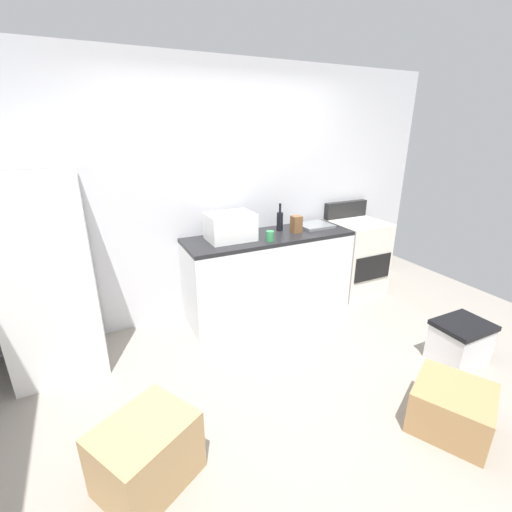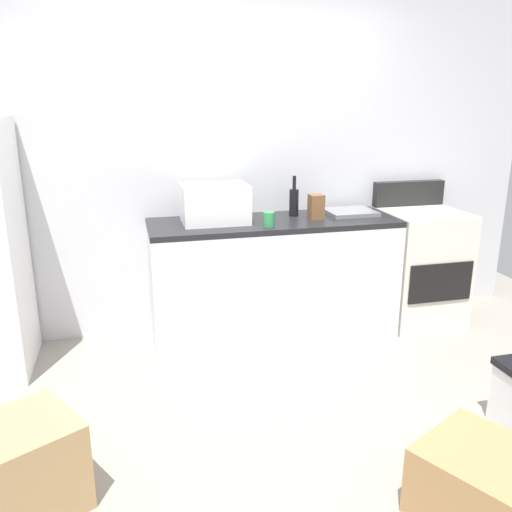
{
  "view_description": "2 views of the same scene",
  "coord_description": "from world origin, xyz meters",
  "px_view_note": "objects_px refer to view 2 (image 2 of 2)",
  "views": [
    {
      "loc": [
        -1.36,
        -1.9,
        1.96
      ],
      "look_at": [
        0.07,
        1.04,
        0.75
      ],
      "focal_mm": 24.45,
      "sensor_mm": 36.0,
      "label": 1
    },
    {
      "loc": [
        -0.74,
        -2.4,
        1.74
      ],
      "look_at": [
        0.1,
        0.92,
        0.72
      ],
      "focal_mm": 37.19,
      "sensor_mm": 36.0,
      "label": 2
    }
  ],
  "objects_px": {
    "stove_oven": "(419,265)",
    "knife_block": "(316,207)",
    "cardboard_box_large": "(482,484)",
    "microwave": "(215,204)",
    "coffee_mug": "(269,219)",
    "cardboard_box_medium": "(13,472)",
    "wine_bottle": "(294,201)"
  },
  "relations": [
    {
      "from": "wine_bottle",
      "to": "coffee_mug",
      "type": "height_order",
      "value": "wine_bottle"
    },
    {
      "from": "stove_oven",
      "to": "cardboard_box_medium",
      "type": "height_order",
      "value": "stove_oven"
    },
    {
      "from": "microwave",
      "to": "cardboard_box_medium",
      "type": "xyz_separation_m",
      "value": [
        -1.16,
        -1.53,
        -0.83
      ]
    },
    {
      "from": "stove_oven",
      "to": "cardboard_box_medium",
      "type": "distance_m",
      "value": 3.19
    },
    {
      "from": "stove_oven",
      "to": "coffee_mug",
      "type": "height_order",
      "value": "stove_oven"
    },
    {
      "from": "microwave",
      "to": "cardboard_box_medium",
      "type": "height_order",
      "value": "microwave"
    },
    {
      "from": "stove_oven",
      "to": "knife_block",
      "type": "bearing_deg",
      "value": -177.15
    },
    {
      "from": "cardboard_box_medium",
      "to": "cardboard_box_large",
      "type": "bearing_deg",
      "value": -14.44
    },
    {
      "from": "microwave",
      "to": "knife_block",
      "type": "relative_size",
      "value": 2.56
    },
    {
      "from": "microwave",
      "to": "cardboard_box_large",
      "type": "xyz_separation_m",
      "value": [
        0.79,
        -2.03,
        -0.88
      ]
    },
    {
      "from": "wine_bottle",
      "to": "knife_block",
      "type": "relative_size",
      "value": 1.67
    },
    {
      "from": "wine_bottle",
      "to": "knife_block",
      "type": "bearing_deg",
      "value": -49.09
    },
    {
      "from": "stove_oven",
      "to": "coffee_mug",
      "type": "relative_size",
      "value": 11.0
    },
    {
      "from": "cardboard_box_medium",
      "to": "knife_block",
      "type": "bearing_deg",
      "value": 37.72
    },
    {
      "from": "stove_oven",
      "to": "cardboard_box_large",
      "type": "xyz_separation_m",
      "value": [
        -0.86,
        -2.01,
        -0.31
      ]
    },
    {
      "from": "cardboard_box_medium",
      "to": "microwave",
      "type": "bearing_deg",
      "value": 52.93
    },
    {
      "from": "microwave",
      "to": "cardboard_box_large",
      "type": "height_order",
      "value": "microwave"
    },
    {
      "from": "coffee_mug",
      "to": "knife_block",
      "type": "xyz_separation_m",
      "value": [
        0.39,
        0.14,
        0.04
      ]
    },
    {
      "from": "stove_oven",
      "to": "knife_block",
      "type": "height_order",
      "value": "stove_oven"
    },
    {
      "from": "coffee_mug",
      "to": "cardboard_box_large",
      "type": "distance_m",
      "value": 2.04
    },
    {
      "from": "stove_oven",
      "to": "cardboard_box_large",
      "type": "height_order",
      "value": "stove_oven"
    },
    {
      "from": "microwave",
      "to": "knife_block",
      "type": "bearing_deg",
      "value": -5.48
    },
    {
      "from": "stove_oven",
      "to": "microwave",
      "type": "xyz_separation_m",
      "value": [
        -1.64,
        0.02,
        0.57
      ]
    },
    {
      "from": "cardboard_box_large",
      "to": "cardboard_box_medium",
      "type": "relative_size",
      "value": 0.91
    },
    {
      "from": "stove_oven",
      "to": "microwave",
      "type": "bearing_deg",
      "value": 179.14
    },
    {
      "from": "stove_oven",
      "to": "coffee_mug",
      "type": "xyz_separation_m",
      "value": [
        -1.31,
        -0.19,
        0.48
      ]
    },
    {
      "from": "cardboard_box_medium",
      "to": "stove_oven",
      "type": "bearing_deg",
      "value": 28.27
    },
    {
      "from": "microwave",
      "to": "coffee_mug",
      "type": "relative_size",
      "value": 4.6
    },
    {
      "from": "coffee_mug",
      "to": "knife_block",
      "type": "relative_size",
      "value": 0.56
    },
    {
      "from": "microwave",
      "to": "cardboard_box_large",
      "type": "distance_m",
      "value": 2.35
    },
    {
      "from": "stove_oven",
      "to": "cardboard_box_large",
      "type": "relative_size",
      "value": 2.3
    },
    {
      "from": "wine_bottle",
      "to": "coffee_mug",
      "type": "distance_m",
      "value": 0.4
    }
  ]
}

